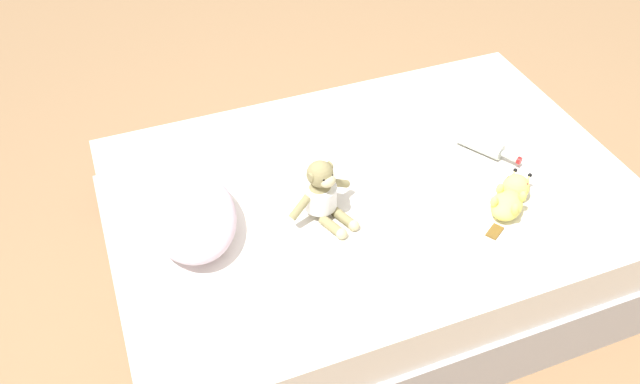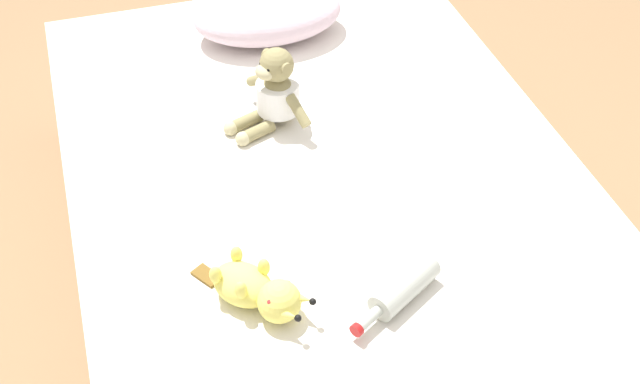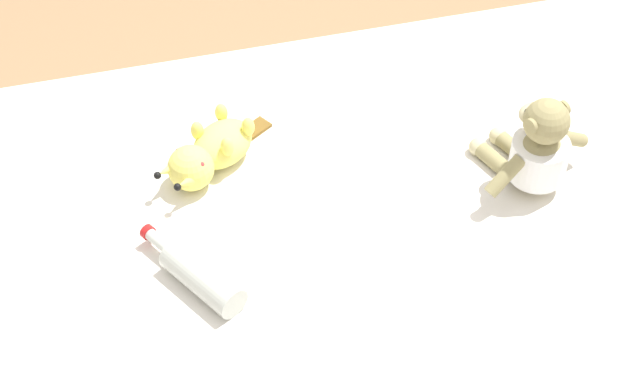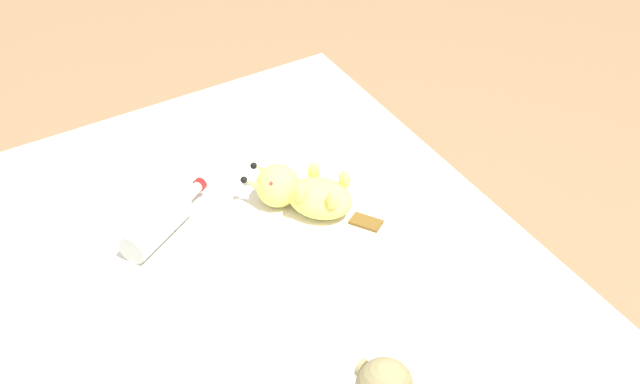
{
  "view_description": "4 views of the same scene",
  "coord_description": "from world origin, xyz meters",
  "px_view_note": "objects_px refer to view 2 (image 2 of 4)",
  "views": [
    {
      "loc": [
        -1.66,
        0.86,
        2.17
      ],
      "look_at": [
        -0.06,
        0.24,
        0.59
      ],
      "focal_mm": 36.79,
      "sensor_mm": 36.0,
      "label": 1
    },
    {
      "loc": [
        -0.53,
        -1.69,
        1.99
      ],
      "look_at": [
        -0.08,
        -0.21,
        0.6
      ],
      "focal_mm": 48.4,
      "sensor_mm": 36.0,
      "label": 2
    },
    {
      "loc": [
        1.31,
        -0.59,
        2.08
      ],
      "look_at": [
        -0.08,
        -0.23,
        0.57
      ],
      "focal_mm": 57.79,
      "sensor_mm": 36.0,
      "label": 3
    },
    {
      "loc": [
        0.59,
        1.14,
        1.97
      ],
      "look_at": [
        -0.31,
        -0.39,
        0.55
      ],
      "focal_mm": 57.03,
      "sensor_mm": 36.0,
      "label": 4
    }
  ],
  "objects_px": {
    "bed": "(324,232)",
    "plush_monkey": "(275,93)",
    "glass_bottle": "(402,289)",
    "plush_yellow_creature": "(258,291)",
    "pillow": "(268,14)"
  },
  "relations": [
    {
      "from": "bed",
      "to": "plush_monkey",
      "type": "bearing_deg",
      "value": 107.01
    },
    {
      "from": "plush_monkey",
      "to": "glass_bottle",
      "type": "xyz_separation_m",
      "value": [
        0.1,
        -0.73,
        -0.06
      ]
    },
    {
      "from": "plush_yellow_creature",
      "to": "glass_bottle",
      "type": "bearing_deg",
      "value": -13.63
    },
    {
      "from": "plush_monkey",
      "to": "plush_yellow_creature",
      "type": "bearing_deg",
      "value": -107.93
    },
    {
      "from": "pillow",
      "to": "plush_monkey",
      "type": "distance_m",
      "value": 0.47
    },
    {
      "from": "plush_monkey",
      "to": "glass_bottle",
      "type": "bearing_deg",
      "value": -81.89
    },
    {
      "from": "plush_yellow_creature",
      "to": "pillow",
      "type": "bearing_deg",
      "value": 74.49
    },
    {
      "from": "bed",
      "to": "glass_bottle",
      "type": "bearing_deg",
      "value": -86.34
    },
    {
      "from": "pillow",
      "to": "plush_yellow_creature",
      "type": "bearing_deg",
      "value": -105.51
    },
    {
      "from": "bed",
      "to": "pillow",
      "type": "bearing_deg",
      "value": 88.01
    },
    {
      "from": "bed",
      "to": "plush_yellow_creature",
      "type": "distance_m",
      "value": 0.59
    },
    {
      "from": "plush_yellow_creature",
      "to": "glass_bottle",
      "type": "relative_size",
      "value": 1.13
    },
    {
      "from": "bed",
      "to": "pillow",
      "type": "distance_m",
      "value": 0.77
    },
    {
      "from": "bed",
      "to": "plush_monkey",
      "type": "xyz_separation_m",
      "value": [
        -0.07,
        0.24,
        0.34
      ]
    },
    {
      "from": "pillow",
      "to": "plush_yellow_creature",
      "type": "height_order",
      "value": "pillow"
    }
  ]
}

